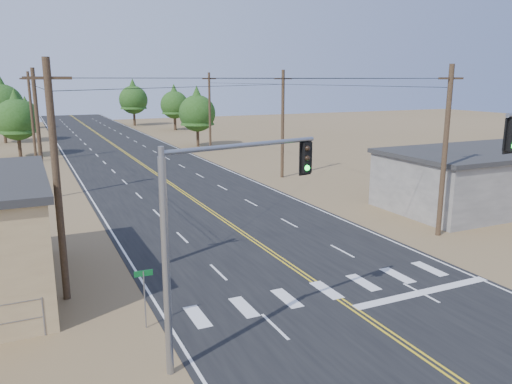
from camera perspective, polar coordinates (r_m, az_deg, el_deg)
road at (r=42.01m, az=-8.46°, el=0.06°), size 15.00×200.00×0.02m
building_right at (r=40.33m, az=24.87°, el=1.36°), size 15.00×8.00×4.00m
utility_pole_left_near at (r=21.75m, az=-21.82°, el=1.15°), size 1.80×0.30×10.00m
utility_pole_left_mid at (r=41.55m, az=-23.60°, el=6.14°), size 1.80×0.30×10.00m
utility_pole_left_far at (r=61.49m, az=-24.24°, el=7.90°), size 1.80×0.30×10.00m
utility_pole_right_near at (r=30.95m, az=20.78°, el=4.45°), size 1.80×0.30×10.00m
utility_pole_right_mid at (r=47.03m, az=3.06°, el=7.83°), size 1.80×0.30×10.00m
utility_pole_right_far at (r=65.31m, az=-5.31°, el=9.17°), size 1.80×0.30×10.00m
signal_mast_left at (r=15.91m, az=-4.86°, el=-2.71°), size 5.95×1.46×7.27m
street_sign at (r=19.27m, az=-12.65°, el=-10.83°), size 0.68×0.06×2.30m
tree_left_near at (r=65.87m, az=-25.71°, el=7.90°), size 4.90×4.90×8.16m
tree_left_mid at (r=81.74m, az=-27.11°, el=9.28°), size 6.02×6.02×10.03m
tree_left_far at (r=104.73m, az=-24.84°, el=8.65°), size 3.67×3.67×6.11m
tree_right_near at (r=69.60m, az=-6.75°, el=9.35°), size 5.00×5.00×8.34m
tree_right_mid at (r=93.39m, az=-9.32°, el=10.12°), size 5.01×5.01×8.35m
tree_right_far at (r=104.05m, az=-13.86°, el=10.51°), size 5.59×5.59×9.32m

